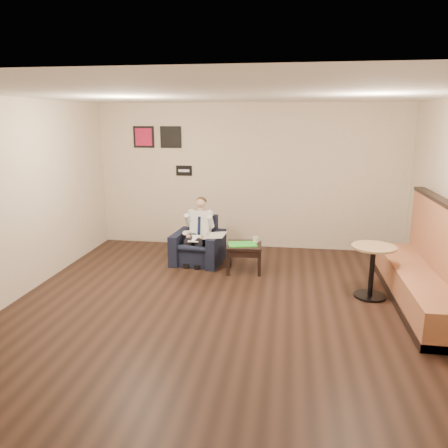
# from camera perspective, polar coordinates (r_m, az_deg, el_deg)

# --- Properties ---
(ground) EXTENTS (6.00, 6.00, 0.00)m
(ground) POSITION_cam_1_polar(r_m,az_deg,el_deg) (6.05, 0.41, -10.89)
(ground) COLOR black
(ground) RESTS_ON ground
(wall_back) EXTENTS (6.00, 0.02, 2.80)m
(wall_back) POSITION_cam_1_polar(r_m,az_deg,el_deg) (8.56, 3.33, 6.17)
(wall_back) COLOR beige
(wall_back) RESTS_ON ground
(wall_front) EXTENTS (6.00, 0.02, 2.80)m
(wall_front) POSITION_cam_1_polar(r_m,az_deg,el_deg) (2.80, -8.51, -9.97)
(wall_front) COLOR beige
(wall_front) RESTS_ON ground
(wall_left) EXTENTS (0.02, 6.00, 2.80)m
(wall_left) POSITION_cam_1_polar(r_m,az_deg,el_deg) (6.73, -25.80, 2.76)
(wall_left) COLOR beige
(wall_left) RESTS_ON ground
(ceiling) EXTENTS (6.00, 6.00, 0.02)m
(ceiling) POSITION_cam_1_polar(r_m,az_deg,el_deg) (5.51, 0.46, 16.64)
(ceiling) COLOR white
(ceiling) RESTS_ON wall_back
(seating_sign) EXTENTS (0.32, 0.02, 0.20)m
(seating_sign) POSITION_cam_1_polar(r_m,az_deg,el_deg) (8.74, -5.25, 6.96)
(seating_sign) COLOR black
(seating_sign) RESTS_ON wall_back
(art_print_left) EXTENTS (0.42, 0.03, 0.42)m
(art_print_left) POSITION_cam_1_polar(r_m,az_deg,el_deg) (8.92, -10.43, 11.12)
(art_print_left) COLOR #B61640
(art_print_left) RESTS_ON wall_back
(art_print_right) EXTENTS (0.42, 0.03, 0.42)m
(art_print_right) POSITION_cam_1_polar(r_m,az_deg,el_deg) (8.76, -6.96, 11.20)
(art_print_right) COLOR black
(art_print_right) RESTS_ON wall_back
(armchair) EXTENTS (0.91, 0.91, 0.80)m
(armchair) POSITION_cam_1_polar(r_m,az_deg,el_deg) (7.74, -3.41, -2.19)
(armchair) COLOR black
(armchair) RESTS_ON ground
(seated_man) EXTENTS (0.60, 0.84, 1.10)m
(seated_man) POSITION_cam_1_polar(r_m,az_deg,el_deg) (7.60, -3.67, -1.32)
(seated_man) COLOR silver
(seated_man) RESTS_ON armchair
(lap_papers) EXTENTS (0.19, 0.27, 0.01)m
(lap_papers) POSITION_cam_1_polar(r_m,az_deg,el_deg) (7.54, -3.87, -1.90)
(lap_papers) COLOR white
(lap_papers) RESTS_ON seated_man
(newspaper) EXTENTS (0.37, 0.45, 0.01)m
(newspaper) POSITION_cam_1_polar(r_m,az_deg,el_deg) (7.52, -1.19, -1.48)
(newspaper) COLOR silver
(newspaper) RESTS_ON armchair
(side_table) EXTENTS (0.61, 0.61, 0.47)m
(side_table) POSITION_cam_1_polar(r_m,az_deg,el_deg) (7.37, 2.65, -4.38)
(side_table) COLOR black
(side_table) RESTS_ON ground
(green_folder) EXTENTS (0.53, 0.43, 0.01)m
(green_folder) POSITION_cam_1_polar(r_m,az_deg,el_deg) (7.28, 2.42, -2.63)
(green_folder) COLOR #2AD62E
(green_folder) RESTS_ON side_table
(coffee_mug) EXTENTS (0.09, 0.09, 0.10)m
(coffee_mug) POSITION_cam_1_polar(r_m,az_deg,el_deg) (7.40, 4.14, -2.02)
(coffee_mug) COLOR white
(coffee_mug) RESTS_ON side_table
(smartphone) EXTENTS (0.15, 0.09, 0.01)m
(smartphone) POSITION_cam_1_polar(r_m,az_deg,el_deg) (7.46, 3.10, -2.25)
(smartphone) COLOR black
(smartphone) RESTS_ON side_table
(banquette) EXTENTS (0.66, 2.77, 1.41)m
(banquette) POSITION_cam_1_polar(r_m,az_deg,el_deg) (6.50, 24.44, -3.74)
(banquette) COLOR #A05E3E
(banquette) RESTS_ON ground
(cafe_table) EXTENTS (0.76, 0.76, 0.77)m
(cafe_table) POSITION_cam_1_polar(r_m,az_deg,el_deg) (6.60, 18.73, -5.92)
(cafe_table) COLOR tan
(cafe_table) RESTS_ON ground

